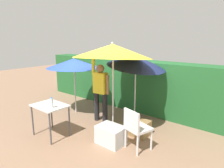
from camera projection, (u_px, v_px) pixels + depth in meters
The scene contains 11 objects.
ground_plane at pixel (105, 127), 5.18m from camera, with size 24.00×24.00×0.00m, color #937056.
hedge_row at pixel (140, 85), 6.32m from camera, with size 8.00×0.70×1.60m, color #23602D.
umbrella_rainbow at pixel (136, 62), 5.34m from camera, with size 1.65×1.62×1.94m.
umbrella_orange at pixel (74, 63), 5.85m from camera, with size 1.61×1.61×1.73m.
umbrella_yellow at pixel (113, 51), 4.55m from camera, with size 1.86×1.87×2.23m.
person_vendor at pixel (101, 89), 5.33m from camera, with size 0.56×0.26×1.88m.
chair_plastic at pixel (136, 127), 3.99m from camera, with size 0.55×0.55×0.89m.
cooler_box at pixel (111, 135), 4.31m from camera, with size 0.59×0.43×0.41m, color silver.
crate_cardboard at pixel (139, 128), 4.70m from camera, with size 0.45×0.40×0.36m, color #9E7A4C.
folding_table at pixel (50, 109), 4.57m from camera, with size 0.80×0.60×0.76m.
bottle_water at pixel (52, 103), 4.34m from camera, with size 0.07×0.07×0.24m.
Camera 1 is at (3.18, -3.60, 2.26)m, focal length 31.54 mm.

